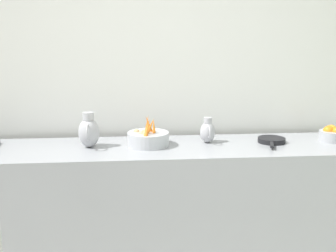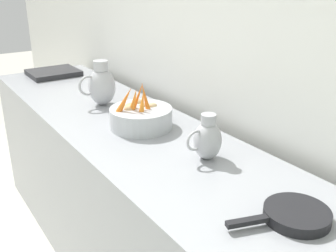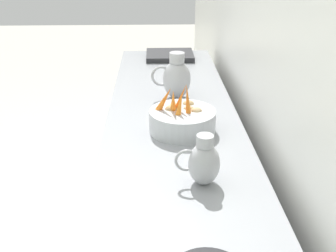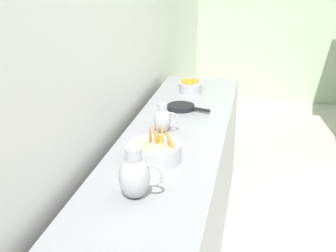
{
  "view_description": "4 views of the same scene",
  "coord_description": "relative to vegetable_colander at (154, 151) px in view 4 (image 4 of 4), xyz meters",
  "views": [
    {
      "loc": [
        1.32,
        -0.14,
        1.7
      ],
      "look_at": [
        -1.41,
        0.1,
        1.09
      ],
      "focal_mm": 43.59,
      "sensor_mm": 36.0,
      "label": 1
    },
    {
      "loc": [
        -0.66,
        1.51,
        1.63
      ],
      "look_at": [
        -1.48,
        0.3,
        1.05
      ],
      "focal_mm": 41.9,
      "sensor_mm": 36.0,
      "label": 2
    },
    {
      "loc": [
        -1.43,
        1.68,
        1.73
      ],
      "look_at": [
        -1.47,
        0.38,
        1.13
      ],
      "focal_mm": 44.38,
      "sensor_mm": 36.0,
      "label": 3
    },
    {
      "loc": [
        -1.01,
        -2.34,
        2.0
      ],
      "look_at": [
        -1.51,
        0.15,
        1.06
      ],
      "focal_mm": 49.62,
      "sensor_mm": 36.0,
      "label": 4
    }
  ],
  "objects": [
    {
      "name": "metal_pitcher_short",
      "position": [
        -0.05,
        0.45,
        0.03
      ],
      "size": [
        0.16,
        0.11,
        0.19
      ],
      "color": "#A3A3A8",
      "rests_on": "prep_counter"
    },
    {
      "name": "orange_bowl",
      "position": [
        -0.02,
        1.39,
        -0.0
      ],
      "size": [
        0.19,
        0.19,
        0.12
      ],
      "color": "#9EA0A5",
      "rests_on": "prep_counter"
    },
    {
      "name": "skillet_on_counter",
      "position": [
        -0.0,
        0.92,
        -0.04
      ],
      "size": [
        0.33,
        0.2,
        0.03
      ],
      "color": "black",
      "rests_on": "prep_counter"
    },
    {
      "name": "vegetable_colander",
      "position": [
        0.0,
        0.0,
        0.0
      ],
      "size": [
        0.3,
        0.3,
        0.23
      ],
      "color": "#ADAFB5",
      "rests_on": "prep_counter"
    },
    {
      "name": "metal_pitcher_tall",
      "position": [
        0.0,
        -0.42,
        0.06
      ],
      "size": [
        0.21,
        0.15,
        0.25
      ],
      "color": "#A3A3A8",
      "rests_on": "prep_counter"
    },
    {
      "name": "tile_wall_left",
      "position": [
        -0.4,
        0.72,
        0.53
      ],
      "size": [
        0.1,
        7.66,
        3.0
      ],
      "primitive_type": "cube",
      "color": "silver",
      "rests_on": "ground_plane"
    },
    {
      "name": "prep_counter",
      "position": [
        0.03,
        0.22,
        -0.51
      ],
      "size": [
        0.65,
        3.34,
        0.92
      ],
      "primitive_type": "cube",
      "color": "gray",
      "rests_on": "ground_plane"
    }
  ]
}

